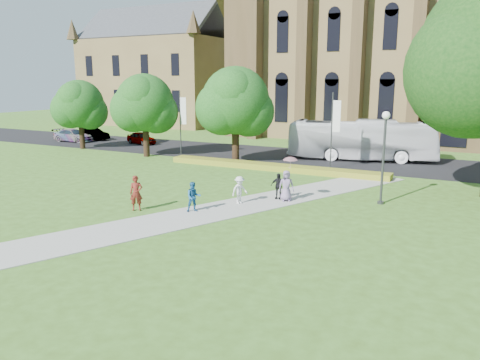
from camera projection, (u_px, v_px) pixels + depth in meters
The scene contains 22 objects.
ground at pixel (209, 216), 24.33m from camera, with size 160.00×160.00×0.00m, color #3F601D.
road at pixel (324, 159), 41.75m from camera, with size 160.00×10.00×0.02m, color black.
footpath at pixel (218, 211), 25.19m from camera, with size 3.20×30.00×0.04m, color #B2B2A8.
flower_hedge at pixel (273, 167), 36.67m from camera, with size 18.00×1.40×0.45m, color #B59624.
cathedral at pixel (468, 24), 51.77m from camera, with size 52.60×18.25×28.00m.
building_west at pixel (159, 65), 74.08m from camera, with size 22.00×14.00×18.30m.
streetlamp at pixel (384, 146), 25.97m from camera, with size 0.44×0.44×5.24m.
street_tree_0 at pixel (145, 103), 42.16m from camera, with size 5.20×5.20×7.50m.
street_tree_1 at pixel (235, 101), 38.53m from camera, with size 5.60×5.60×8.05m.
street_tree_2 at pixel (80, 104), 47.11m from camera, with size 4.80×4.80×6.95m.
banner_pole_0 at pixel (333, 127), 35.92m from camera, with size 0.70×0.10×6.00m.
banner_pole_1 at pixel (181, 120), 42.14m from camera, with size 0.70×0.10×6.00m.
tour_coach at pixel (361, 140), 40.83m from camera, with size 2.96×12.64×3.52m, color silver.
car_0 at pixel (141, 138), 51.26m from camera, with size 1.58×3.92×1.34m, color gray.
car_1 at pixel (93, 134), 54.83m from camera, with size 1.43×4.11×1.36m, color gray.
car_2 at pixel (73, 135), 53.29m from camera, with size 1.97×4.84×1.40m, color gray.
pedestrian_0 at pixel (136, 193), 25.06m from camera, with size 0.69×0.45×1.88m, color maroon.
pedestrian_1 at pixel (194, 197), 24.78m from camera, with size 0.78×0.61×1.61m, color #1A5182.
pedestrian_2 at pixel (240, 190), 26.42m from camera, with size 1.02×0.58×1.57m, color silver.
pedestrian_3 at pixel (278, 186), 27.47m from camera, with size 0.90×0.38×1.54m, color black.
pedestrian_4 at pixel (286, 186), 26.99m from camera, with size 0.87×0.57×1.79m, color slate.
parasol at pixel (290, 164), 26.73m from camera, with size 0.81×0.81×0.71m, color #CB8F9F.
Camera 1 is at (12.07, -20.11, 6.92)m, focal length 35.00 mm.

